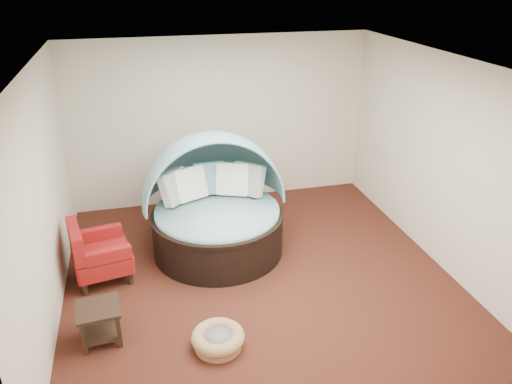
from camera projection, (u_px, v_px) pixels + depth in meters
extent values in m
plane|color=#492114|center=(258.00, 274.00, 6.73)|extent=(5.00, 5.00, 0.00)
plane|color=beige|center=(221.00, 121.00, 8.35)|extent=(5.00, 0.00, 5.00)
plane|color=beige|center=(337.00, 299.00, 3.95)|extent=(5.00, 0.00, 5.00)
plane|color=beige|center=(42.00, 200.00, 5.59)|extent=(0.00, 5.00, 5.00)
plane|color=beige|center=(438.00, 160.00, 6.70)|extent=(0.00, 5.00, 5.00)
plane|color=white|center=(258.00, 63.00, 5.56)|extent=(5.00, 5.00, 0.00)
cylinder|color=black|center=(218.00, 234.00, 7.16)|extent=(1.88, 1.88, 0.57)
cylinder|color=black|center=(217.00, 215.00, 7.03)|extent=(1.90, 1.90, 0.05)
cylinder|color=#83B6B3|center=(217.00, 212.00, 7.01)|extent=(1.78, 1.78, 0.12)
cube|color=#3C6B55|center=(175.00, 187.00, 7.04)|extent=(0.52, 0.53, 0.49)
cube|color=white|center=(190.00, 184.00, 7.15)|extent=(0.54, 0.43, 0.49)
cube|color=#61A1A9|center=(210.00, 178.00, 7.33)|extent=(0.48, 0.28, 0.49)
cube|color=white|center=(233.00, 179.00, 7.30)|extent=(0.54, 0.42, 0.49)
cube|color=#3C6B55|center=(248.00, 179.00, 7.30)|extent=(0.53, 0.52, 0.49)
cylinder|color=olive|center=(218.00, 344.00, 5.44)|extent=(0.62, 0.62, 0.06)
torus|color=olive|center=(218.00, 337.00, 5.40)|extent=(0.70, 0.70, 0.15)
cylinder|color=slate|center=(218.00, 339.00, 5.41)|extent=(0.41, 0.41, 0.09)
cylinder|color=black|center=(85.00, 289.00, 6.27)|extent=(0.08, 0.08, 0.17)
cylinder|color=black|center=(79.00, 266.00, 6.74)|extent=(0.08, 0.08, 0.17)
cylinder|color=black|center=(131.00, 278.00, 6.49)|extent=(0.08, 0.08, 0.17)
cylinder|color=black|center=(122.00, 257.00, 6.96)|extent=(0.08, 0.08, 0.17)
cube|color=maroon|center=(102.00, 259.00, 6.53)|extent=(0.84, 0.84, 0.25)
cube|color=maroon|center=(76.00, 241.00, 6.28)|extent=(0.26, 0.73, 0.42)
cube|color=maroon|center=(108.00, 255.00, 6.20)|extent=(0.58, 0.22, 0.17)
cube|color=maroon|center=(100.00, 233.00, 6.71)|extent=(0.58, 0.22, 0.17)
cube|color=black|center=(98.00, 309.00, 5.39)|extent=(0.49, 0.49, 0.04)
cube|color=black|center=(102.00, 331.00, 5.52)|extent=(0.43, 0.43, 0.03)
cube|color=black|center=(84.00, 339.00, 5.27)|extent=(0.05, 0.05, 0.40)
cube|color=black|center=(83.00, 318.00, 5.58)|extent=(0.05, 0.05, 0.40)
cube|color=black|center=(119.00, 332.00, 5.37)|extent=(0.05, 0.05, 0.40)
cube|color=black|center=(116.00, 311.00, 5.69)|extent=(0.05, 0.05, 0.40)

